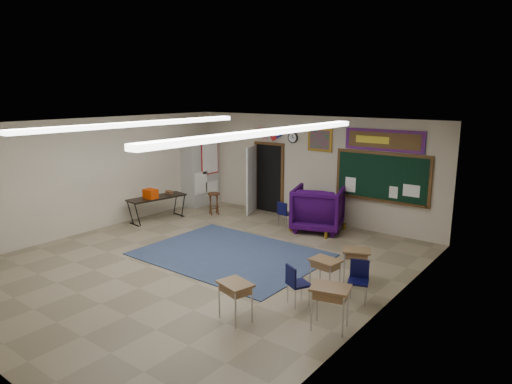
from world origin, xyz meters
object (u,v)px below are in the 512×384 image
Objects in this scene: folding_table at (157,207)px; student_desk_front_left at (325,274)px; wooden_stool at (214,203)px; student_desk_front_right at (356,263)px; wingback_armchair at (318,209)px.

student_desk_front_left is at bearing -2.74° from folding_table.
student_desk_front_right is at bearing -19.15° from wooden_stool.
wooden_stool is (-5.61, 1.95, -0.01)m from student_desk_front_right.
wingback_armchair is at bearing 128.48° from student_desk_front_left.
student_desk_front_right is 0.37× the size of folding_table.
student_desk_front_left is 6.38m from folding_table.
folding_table is at bearing 174.66° from student_desk_front_left.
wooden_stool is (-5.38, 2.78, -0.01)m from student_desk_front_left.
student_desk_front_right is at bearing 80.90° from student_desk_front_left.
folding_table is 1.71m from wooden_stool.
folding_table is at bearing -120.37° from wooden_stool.
wooden_stool is at bearing -9.84° from wingback_armchair.
student_desk_front_left is 0.96× the size of wooden_stool.
student_desk_front_left is at bearing 102.92° from wingback_armchair.
wingback_armchair is at bearing 107.73° from student_desk_front_right.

